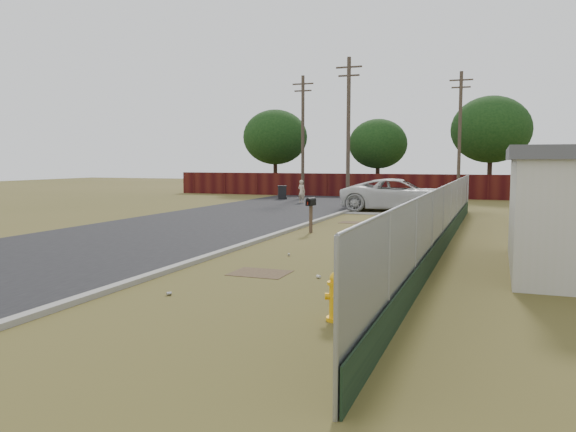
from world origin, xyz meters
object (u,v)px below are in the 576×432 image
at_px(pedestrian, 302,192).
at_px(trash_bin, 282,192).
at_px(pickup_truck, 399,195).
at_px(fire_hydrant, 337,297).
at_px(mailbox, 311,205).

height_order(pedestrian, trash_bin, pedestrian).
relative_size(pickup_truck, pedestrian, 4.23).
bearing_deg(pickup_truck, pedestrian, 57.67).
bearing_deg(pedestrian, fire_hydrant, 130.13).
bearing_deg(trash_bin, pickup_truck, -34.67).
relative_size(pedestrian, trash_bin, 1.55).
bearing_deg(fire_hydrant, pedestrian, 110.41).
xyz_separation_m(fire_hydrant, pedestrian, (-9.57, 25.72, 0.34)).
height_order(mailbox, pickup_truck, pickup_truck).
relative_size(mailbox, pedestrian, 0.89).
distance_m(mailbox, pedestrian, 15.44).
bearing_deg(pickup_truck, fire_hydrant, -178.47).
bearing_deg(trash_bin, fire_hydrant, -67.14).
bearing_deg(pickup_truck, mailbox, 166.51).
xyz_separation_m(pedestrian, trash_bin, (-2.53, 2.99, -0.26)).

